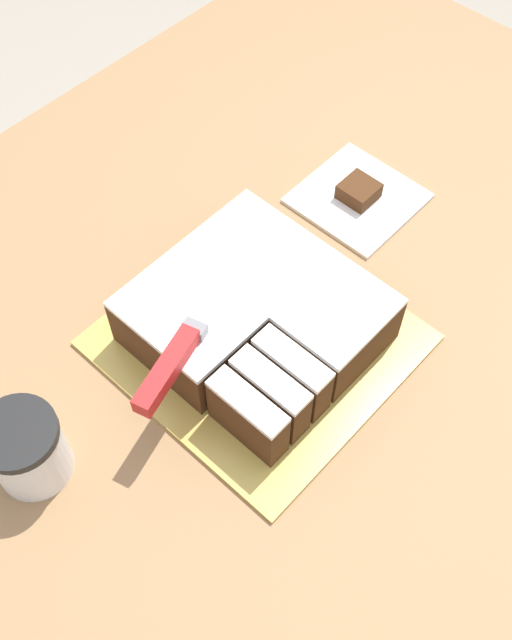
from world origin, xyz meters
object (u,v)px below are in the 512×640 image
knife (184,345)px  brownie (359,191)px  cake (256,317)px  cake_board (256,339)px  coffee_cup (26,449)px

knife → brownie: knife is taller
cake → cake_board: bearing=-133.1°
cake → coffee_cup: bearing=167.7°
cake_board → coffee_cup: (-0.30, 0.07, 0.05)m
coffee_cup → cake: bearing=-12.3°
knife → brownie: 0.39m
cake_board → coffee_cup: 0.31m
cake_board → coffee_cup: bearing=167.0°
knife → brownie: (0.38, 0.04, -0.08)m
cake → brownie: 0.28m
cake → brownie: cake is taller
brownie → cake_board: bearing=-168.8°
cake_board → brownie: brownie is taller
coffee_cup → knife: bearing=-15.6°
brownie → coffee_cup: bearing=178.6°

